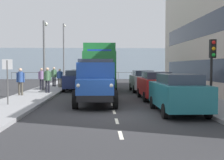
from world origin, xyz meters
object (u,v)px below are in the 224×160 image
at_px(pedestrian_couple_a, 20,79).
at_px(car_silver_kerbside_2, 142,81).
at_px(pedestrian_strolling, 47,78).
at_px(lamp_post_promenade, 44,48).
at_px(car_navy_oppositeside_0, 75,80).
at_px(pedestrian_in_dark_coat, 54,75).
at_px(truck_vintage_blue, 96,83).
at_px(car_teal_kerbside_near, 178,93).
at_px(pedestrian_with_bag, 60,76).
at_px(traffic_light_near, 212,58).
at_px(pedestrian_by_lamp, 42,77).
at_px(lamp_post_far, 64,48).
at_px(car_grey_oppositeside_1, 80,78).
at_px(street_sign, 7,74).
at_px(car_red_kerbside_1, 155,85).
at_px(lorry_cargo_green, 100,66).

bearing_deg(pedestrian_couple_a, car_silver_kerbside_2, -153.32).
height_order(pedestrian_strolling, lamp_post_promenade, lamp_post_promenade).
bearing_deg(lamp_post_promenade, car_navy_oppositeside_0, -167.07).
height_order(pedestrian_in_dark_coat, lamp_post_promenade, lamp_post_promenade).
xyz_separation_m(truck_vintage_blue, car_silver_kerbside_2, (-3.62, -8.47, -0.28)).
bearing_deg(car_teal_kerbside_near, pedestrian_with_bag, -63.64).
bearing_deg(traffic_light_near, pedestrian_strolling, -38.07).
bearing_deg(pedestrian_strolling, pedestrian_by_lamp, -70.47).
xyz_separation_m(pedestrian_by_lamp, pedestrian_with_bag, (-1.06, -2.88, -0.05)).
bearing_deg(traffic_light_near, car_navy_oppositeside_0, -54.62).
distance_m(car_silver_kerbside_2, car_navy_oppositeside_0, 5.59).
relative_size(pedestrian_in_dark_coat, lamp_post_promenade, 0.33).
xyz_separation_m(truck_vintage_blue, lamp_post_far, (4.16, -20.18, 3.08)).
relative_size(truck_vintage_blue, car_grey_oppositeside_1, 1.28).
distance_m(pedestrian_couple_a, lamp_post_far, 16.35).
bearing_deg(car_teal_kerbside_near, lamp_post_far, -71.25).
distance_m(truck_vintage_blue, traffic_light_near, 5.96).
relative_size(car_teal_kerbside_near, pedestrian_with_bag, 2.66).
bearing_deg(car_silver_kerbside_2, pedestrian_with_bag, -23.53).
height_order(truck_vintage_blue, lamp_post_promenade, lamp_post_promenade).
distance_m(car_silver_kerbside_2, pedestrian_strolling, 7.62).
distance_m(pedestrian_by_lamp, lamp_post_far, 11.91).
relative_size(pedestrian_strolling, street_sign, 0.81).
height_order(pedestrian_in_dark_coat, street_sign, street_sign).
bearing_deg(car_red_kerbside_1, lamp_post_far, -66.10).
bearing_deg(street_sign, pedestrian_by_lamp, -88.98).
bearing_deg(car_red_kerbside_1, pedestrian_in_dark_coat, -53.00).
distance_m(pedestrian_with_bag, street_sign, 12.23).
relative_size(lamp_post_promenade, lamp_post_far, 0.80).
height_order(car_teal_kerbside_near, pedestrian_couple_a, pedestrian_couple_a).
xyz_separation_m(pedestrian_strolling, pedestrian_by_lamp, (0.95, -2.68, -0.03)).
distance_m(pedestrian_by_lamp, pedestrian_in_dark_coat, 4.37).
xyz_separation_m(car_grey_oppositeside_1, pedestrian_couple_a, (3.12, 10.37, 0.31)).
relative_size(pedestrian_with_bag, street_sign, 0.75).
distance_m(car_navy_oppositeside_0, pedestrian_strolling, 3.82).
bearing_deg(pedestrian_strolling, car_navy_oppositeside_0, -116.38).
distance_m(pedestrian_strolling, pedestrian_by_lamp, 2.84).
height_order(pedestrian_by_lamp, pedestrian_in_dark_coat, pedestrian_in_dark_coat).
bearing_deg(car_navy_oppositeside_0, lorry_cargo_green, 177.94).
bearing_deg(pedestrian_couple_a, car_red_kerbside_1, 170.04).
distance_m(pedestrian_with_bag, lamp_post_far, 9.19).
xyz_separation_m(car_navy_oppositeside_0, pedestrian_couple_a, (3.12, 5.28, 0.31)).
bearing_deg(car_navy_oppositeside_0, truck_vintage_blue, 101.37).
bearing_deg(car_grey_oppositeside_1, pedestrian_by_lamp, 65.64).
height_order(truck_vintage_blue, street_sign, truck_vintage_blue).
distance_m(lorry_cargo_green, car_navy_oppositeside_0, 2.36).
height_order(pedestrian_with_bag, traffic_light_near, traffic_light_near).
distance_m(car_red_kerbside_1, pedestrian_with_bag, 11.42).
relative_size(pedestrian_by_lamp, lamp_post_promenade, 0.32).
height_order(lorry_cargo_green, car_teal_kerbside_near, lorry_cargo_green).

